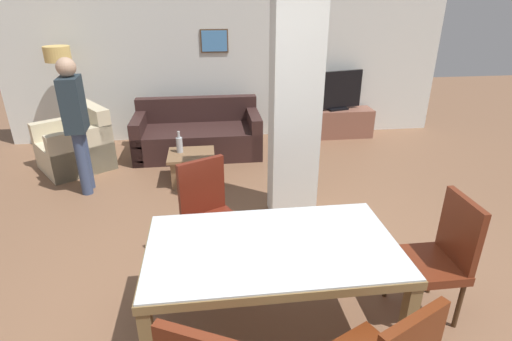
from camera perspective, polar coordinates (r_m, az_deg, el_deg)
name	(u,v)px	position (r m, az deg, el deg)	size (l,w,h in m)	color
ground_plane	(271,324)	(3.24, 2.15, -21.07)	(18.00, 18.00, 0.00)	brown
back_wall	(229,56)	(6.77, -3.87, 15.95)	(7.20, 0.09, 2.70)	silver
divider_pillar	(295,95)	(4.12, 5.62, 10.66)	(0.49, 0.37, 2.70)	silver
dining_table	(272,260)	(2.85, 2.33, -12.72)	(1.73, 0.98, 0.72)	brown
dining_chair_head_right	(439,253)	(3.30, 24.72, -10.70)	(0.46, 0.46, 0.98)	#612714
dining_chair_far_left	(209,211)	(3.56, -6.71, -5.75)	(0.62, 0.62, 0.98)	#5E1D11
sofa	(198,136)	(6.26, -8.27, 4.95)	(1.88, 0.94, 0.80)	#34201D
armchair	(77,148)	(6.18, -24.17, 3.01)	(1.17, 1.16, 0.86)	beige
coffee_table	(192,167)	(5.31, -9.12, 0.51)	(0.60, 0.54, 0.39)	brown
bottle	(179,144)	(5.27, -10.88, 3.70)	(0.08, 0.08, 0.29)	#B2B7BC
tv_stand	(336,123)	(7.08, 11.30, 6.68)	(1.24, 0.40, 0.48)	brown
tv_screen	(338,91)	(6.94, 11.68, 11.06)	(0.85, 0.28, 0.65)	black
floor_lamp	(59,64)	(6.70, -26.31, 13.54)	(0.37, 0.37, 1.60)	#B7B7BC
standing_person	(76,118)	(5.18, -24.36, 6.82)	(0.25, 0.40, 1.65)	#3B4A6B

